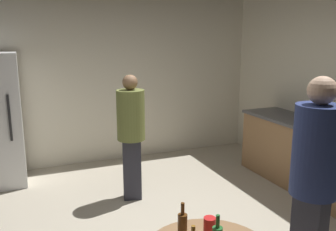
# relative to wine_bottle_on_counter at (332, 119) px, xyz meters

# --- Properties ---
(wall_back) EXTENTS (5.32, 0.06, 2.70)m
(wall_back) POSITION_rel_wine_bottle_on_counter_xyz_m (-2.31, 2.46, 0.33)
(wall_back) COLOR silver
(wall_back) RESTS_ON ground_plane
(kitchen_counter) EXTENTS (0.64, 2.22, 0.90)m
(kitchen_counter) POSITION_rel_wine_bottle_on_counter_xyz_m (-0.03, 0.28, -0.57)
(kitchen_counter) COLOR olive
(kitchen_counter) RESTS_ON ground_plane
(wine_bottle_on_counter) EXTENTS (0.08, 0.08, 0.31)m
(wine_bottle_on_counter) POSITION_rel_wine_bottle_on_counter_xyz_m (0.00, 0.00, 0.00)
(wine_bottle_on_counter) COLOR #3F141E
(wine_bottle_on_counter) RESTS_ON kitchen_counter
(beer_bottle_brown) EXTENTS (0.06, 0.06, 0.23)m
(beer_bottle_brown) POSITION_rel_wine_bottle_on_counter_xyz_m (-2.58, -1.24, -0.20)
(beer_bottle_brown) COLOR #593314
(beer_bottle_brown) RESTS_ON foreground_table
(plastic_cup_red) EXTENTS (0.08, 0.08, 0.11)m
(plastic_cup_red) POSITION_rel_wine_bottle_on_counter_xyz_m (-2.40, -1.28, -0.23)
(plastic_cup_red) COLOR red
(plastic_cup_red) RESTS_ON foreground_table
(person_in_navy_shirt) EXTENTS (0.43, 0.43, 1.73)m
(person_in_navy_shirt) POSITION_rel_wine_bottle_on_counter_xyz_m (-1.53, -1.27, -0.01)
(person_in_navy_shirt) COLOR #2D2D38
(person_in_navy_shirt) RESTS_ON ground_plane
(person_in_olive_shirt) EXTENTS (0.41, 0.41, 1.56)m
(person_in_olive_shirt) POSITION_rel_wine_bottle_on_counter_xyz_m (-2.28, 0.90, -0.11)
(person_in_olive_shirt) COLOR #2D2D38
(person_in_olive_shirt) RESTS_ON ground_plane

